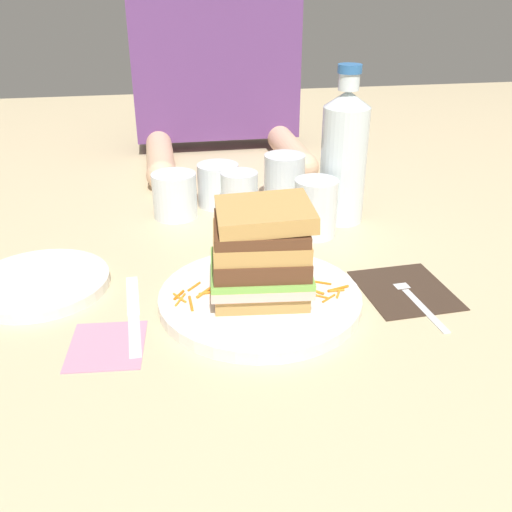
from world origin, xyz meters
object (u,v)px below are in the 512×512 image
Objects in this scene: fork at (413,295)px; napkin_pink at (107,345)px; napkin_dark at (405,289)px; empty_tumbler_2 at (242,198)px; empty_tumbler_1 at (175,195)px; diner_across at (216,41)px; side_plate at (40,283)px; water_bottle at (344,155)px; main_plate at (260,299)px; juice_glass at (315,212)px; knife at (134,315)px; sandwich at (261,252)px; empty_tumbler_3 at (218,185)px; empty_tumbler_0 at (284,178)px.

napkin_pink is at bearing -174.19° from fork.
empty_tumbler_2 is (-0.19, 0.28, 0.04)m from napkin_dark.
diner_across reaches higher than empty_tumbler_1.
fork is 0.52m from side_plate.
water_bottle reaches higher than empty_tumbler_2.
water_bottle is 0.53m from side_plate.
main_plate is at bearing -126.28° from water_bottle.
diner_across is (-0.16, 0.49, 0.14)m from water_bottle.
diner_across is at bearing 73.26° from empty_tumbler_1.
knife is at bearing -144.98° from juice_glass.
empty_tumbler_2 reaches higher than empty_tumbler_1.
diner_across reaches higher than napkin_pink.
sandwich is at bearing 0.43° from knife.
sandwich reaches higher than empty_tumbler_3.
side_plate is (-0.20, -0.23, -0.03)m from empty_tumbler_1.
empty_tumbler_0 is at bearing 72.69° from main_plate.
water_bottle is at bearing 53.80° from sandwich.
empty_tumbler_3 is (-0.01, 0.37, -0.04)m from sandwich.
side_plate is at bearing 169.14° from napkin_dark.
empty_tumbler_2 reaches higher than main_plate.
empty_tumbler_1 is at bearing 132.46° from napkin_dark.
empty_tumbler_0 is 0.21m from empty_tumbler_1.
diner_across reaches higher than fork.
main_plate is 0.39m from empty_tumbler_0.
empty_tumbler_3 is at bearing 91.71° from main_plate.
side_plate is at bearing -130.96° from empty_tumbler_1.
empty_tumbler_0 is 1.15× the size of empty_tumbler_3.
napkin_dark is 0.41m from napkin_pink.
empty_tumbler_2 is at bearing 174.77° from water_bottle.
juice_glass is at bearing -137.83° from water_bottle.
empty_tumbler_3 is at bearing 179.64° from empty_tumbler_0.
fork reaches higher than napkin_dark.
side_plate is (-0.41, -0.27, -0.04)m from empty_tumbler_0.
empty_tumbler_3 is 0.42× the size of side_plate.
juice_glass is at bearing -84.39° from empty_tumbler_0.
sandwich reaches higher than side_plate.
napkin_pink is (-0.40, -0.04, -0.00)m from fork.
side_plate is 1.91× the size of napkin_pink.
empty_tumbler_2 is 0.10m from empty_tumbler_3.
sandwich is 0.32m from side_plate.
empty_tumbler_2 reaches higher than fork.
empty_tumbler_1 reaches higher than fork.
empty_tumbler_1 is 0.12m from empty_tumbler_2.
sandwich is 0.37m from empty_tumbler_3.
diner_across is at bearing 88.28° from empty_tumbler_2.
empty_tumbler_3 is 0.79× the size of napkin_pink.
empty_tumbler_2 is (-0.17, 0.02, -0.07)m from water_bottle.
knife is at bearing -123.53° from empty_tumbler_2.
water_bottle reaches higher than side_plate.
water_bottle is 2.92× the size of empty_tumbler_0.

